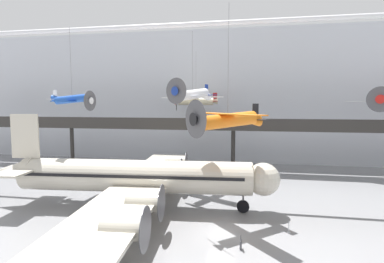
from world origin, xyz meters
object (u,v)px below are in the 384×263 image
object	(u,v)px
suspended_plane_orange_highwing	(228,120)
stanchion_barrier	(289,229)
info_sign_pedestal	(241,244)
suspended_plane_blue_trainer	(72,99)
suspended_plane_white_twin	(192,95)
suspended_plane_cream_biplane	(196,101)
airliner_silver_main	(134,177)
suspended_plane_silver_racer	(384,99)

from	to	relation	value
suspended_plane_orange_highwing	stanchion_barrier	bearing A→B (deg)	123.42
stanchion_barrier	info_sign_pedestal	bearing A→B (deg)	-137.66
suspended_plane_blue_trainer	suspended_plane_orange_highwing	bearing A→B (deg)	-10.74
suspended_plane_white_twin	suspended_plane_cream_biplane	xyz separation A→B (m)	(-1.97, 14.49, -0.73)
airliner_silver_main	suspended_plane_cream_biplane	bearing A→B (deg)	78.34
suspended_plane_blue_trainer	stanchion_barrier	xyz separation A→B (m)	(25.07, -7.30, -11.61)
suspended_plane_white_twin	suspended_plane_silver_racer	bearing A→B (deg)	136.58
suspended_plane_silver_racer	suspended_plane_white_twin	bearing A→B (deg)	-41.73
suspended_plane_white_twin	stanchion_barrier	world-z (taller)	suspended_plane_white_twin
suspended_plane_blue_trainer	suspended_plane_silver_racer	size ratio (longest dim) A/B	0.97
info_sign_pedestal	suspended_plane_white_twin	bearing A→B (deg)	109.77
airliner_silver_main	suspended_plane_orange_highwing	bearing A→B (deg)	-15.09
suspended_plane_cream_biplane	suspended_plane_blue_trainer	bearing A→B (deg)	47.84
suspended_plane_white_twin	suspended_plane_cream_biplane	world-z (taller)	suspended_plane_white_twin
suspended_plane_white_twin	suspended_plane_cream_biplane	bearing A→B (deg)	-145.37
suspended_plane_orange_highwing	stanchion_barrier	distance (m)	11.17
airliner_silver_main	suspended_plane_white_twin	xyz separation A→B (m)	(4.92, 8.58, 9.01)
airliner_silver_main	suspended_plane_silver_racer	bearing A→B (deg)	25.45
suspended_plane_silver_racer	suspended_plane_orange_highwing	bearing A→B (deg)	-18.41
suspended_plane_silver_racer	info_sign_pedestal	distance (m)	34.39
suspended_plane_blue_trainer	suspended_plane_orange_highwing	size ratio (longest dim) A/B	0.83
suspended_plane_cream_biplane	info_sign_pedestal	xyz separation A→B (m)	(8.62, -30.27, -11.38)
stanchion_barrier	info_sign_pedestal	xyz separation A→B (m)	(-4.14, -3.77, 0.13)
airliner_silver_main	info_sign_pedestal	distance (m)	13.98
airliner_silver_main	stanchion_barrier	xyz separation A→B (m)	(15.72, -3.42, -3.22)
suspended_plane_silver_racer	suspended_plane_cream_biplane	bearing A→B (deg)	-71.11
airliner_silver_main	suspended_plane_orange_highwing	size ratio (longest dim) A/B	2.94
suspended_plane_cream_biplane	stanchion_barrier	bearing A→B (deg)	106.24
suspended_plane_white_twin	info_sign_pedestal	xyz separation A→B (m)	(6.65, -15.78, -12.10)
suspended_plane_cream_biplane	stanchion_barrier	size ratio (longest dim) A/B	9.76
stanchion_barrier	airliner_silver_main	bearing A→B (deg)	167.71
airliner_silver_main	info_sign_pedestal	bearing A→B (deg)	-36.23
suspended_plane_orange_highwing	info_sign_pedestal	size ratio (longest dim) A/B	9.78
info_sign_pedestal	suspended_plane_blue_trainer	bearing A→B (deg)	149.03
suspended_plane_blue_trainer	suspended_plane_orange_highwing	xyz separation A→B (m)	(19.51, -5.80, -2.04)
stanchion_barrier	suspended_plane_white_twin	bearing A→B (deg)	131.96
suspended_plane_white_twin	info_sign_pedestal	distance (m)	20.97
suspended_plane_silver_racer	info_sign_pedestal	xyz separation A→B (m)	(-20.11, -25.35, -11.65)
suspended_plane_silver_racer	suspended_plane_cream_biplane	xyz separation A→B (m)	(-28.73, 4.92, -0.27)
suspended_plane_orange_highwing	stanchion_barrier	xyz separation A→B (m)	(5.56, -1.50, -9.57)
suspended_plane_white_twin	suspended_plane_orange_highwing	bearing A→B (deg)	53.38
suspended_plane_silver_racer	stanchion_barrier	size ratio (longest dim) A/B	9.64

